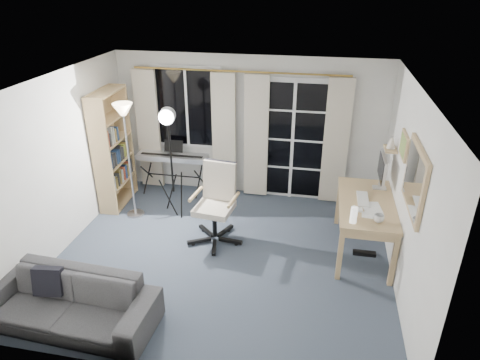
% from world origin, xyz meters
% --- Properties ---
extents(floor, '(4.50, 4.00, 0.02)m').
position_xyz_m(floor, '(0.00, 0.00, -0.01)').
color(floor, '#36404F').
rests_on(floor, ground).
extents(window, '(1.20, 0.08, 1.40)m').
position_xyz_m(window, '(-1.05, 1.97, 1.50)').
color(window, white).
rests_on(window, floor).
extents(french_door, '(1.32, 0.09, 2.11)m').
position_xyz_m(french_door, '(0.75, 1.97, 1.03)').
color(french_door, white).
rests_on(french_door, floor).
extents(curtains, '(3.60, 0.07, 2.13)m').
position_xyz_m(curtains, '(-0.14, 1.88, 1.09)').
color(curtains, gold).
rests_on(curtains, floor).
extents(bookshelf, '(0.35, 0.91, 1.93)m').
position_xyz_m(bookshelf, '(-2.12, 1.17, 0.92)').
color(bookshelf, tan).
rests_on(bookshelf, floor).
extents(torchiere_lamp, '(0.35, 0.35, 1.85)m').
position_xyz_m(torchiere_lamp, '(-1.65, 0.82, 1.49)').
color(torchiere_lamp, '#B2B2B7').
rests_on(torchiere_lamp, floor).
extents(keyboard_piano, '(1.23, 0.60, 0.89)m').
position_xyz_m(keyboard_piano, '(-1.28, 1.70, 0.67)').
color(keyboard_piano, black).
rests_on(keyboard_piano, floor).
extents(studio_light, '(0.36, 0.37, 1.83)m').
position_xyz_m(studio_light, '(-1.02, 0.92, 1.47)').
color(studio_light, black).
rests_on(studio_light, floor).
extents(office_chair, '(0.79, 0.80, 1.16)m').
position_xyz_m(office_chair, '(-0.18, 0.47, 0.68)').
color(office_chair, black).
rests_on(office_chair, floor).
extents(desk, '(0.73, 1.46, 0.78)m').
position_xyz_m(desk, '(1.88, 0.50, 0.69)').
color(desk, tan).
rests_on(desk, floor).
extents(monitor, '(0.19, 0.56, 0.49)m').
position_xyz_m(monitor, '(2.08, 0.95, 1.08)').
color(monitor, silver).
rests_on(monitor, desk).
extents(desk_clutter, '(0.46, 0.89, 0.99)m').
position_xyz_m(desk_clutter, '(1.81, 0.27, 0.61)').
color(desk_clutter, white).
rests_on(desk_clutter, desk).
extents(mug, '(0.13, 0.10, 0.13)m').
position_xyz_m(mug, '(1.98, 0.00, 0.85)').
color(mug, silver).
rests_on(mug, desk).
extents(wall_mirror, '(0.04, 0.94, 0.74)m').
position_xyz_m(wall_mirror, '(2.22, -0.35, 1.55)').
color(wall_mirror, tan).
rests_on(wall_mirror, floor).
extents(framed_print, '(0.03, 0.42, 0.32)m').
position_xyz_m(framed_print, '(2.23, 0.55, 1.60)').
color(framed_print, tan).
rests_on(framed_print, floor).
extents(wall_shelf, '(0.16, 0.30, 0.18)m').
position_xyz_m(wall_shelf, '(2.16, 1.05, 1.41)').
color(wall_shelf, tan).
rests_on(wall_shelf, floor).
extents(sofa, '(1.97, 0.66, 0.76)m').
position_xyz_m(sofa, '(-1.38, -1.55, 0.38)').
color(sofa, '#2A292C').
rests_on(sofa, floor).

